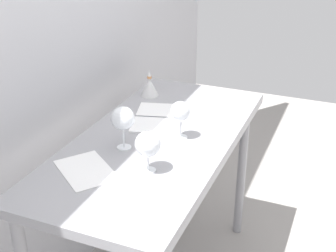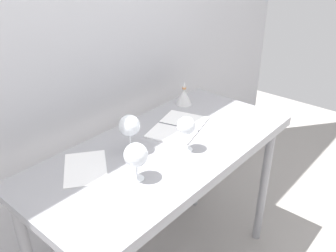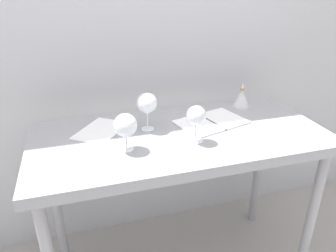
{
  "view_description": "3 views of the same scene",
  "coord_description": "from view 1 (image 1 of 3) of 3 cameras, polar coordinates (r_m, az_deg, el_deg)",
  "views": [
    {
      "loc": [
        -1.69,
        -0.77,
        1.84
      ],
      "look_at": [
        0.04,
        -0.05,
        0.94
      ],
      "focal_mm": 50.18,
      "sensor_mm": 36.0,
      "label": 1
    },
    {
      "loc": [
        -1.11,
        -0.98,
        1.79
      ],
      "look_at": [
        0.01,
        -0.02,
        1.01
      ],
      "focal_mm": 38.55,
      "sensor_mm": 36.0,
      "label": 2
    },
    {
      "loc": [
        -0.45,
        -1.31,
        1.58
      ],
      "look_at": [
        -0.07,
        -0.02,
        0.95
      ],
      "focal_mm": 34.36,
      "sensor_mm": 36.0,
      "label": 3
    }
  ],
  "objects": [
    {
      "name": "decanter_funnel",
      "position": [
        2.52,
        -2.26,
        4.81
      ],
      "size": [
        0.1,
        0.1,
        0.14
      ],
      "color": "silver",
      "rests_on": "steel_counter"
    },
    {
      "name": "back_wall",
      "position": [
        2.17,
        -13.81,
        10.41
      ],
      "size": [
        3.8,
        0.04,
        2.6
      ],
      "primitive_type": "cube",
      "color": "#B6B6BB",
      "rests_on": "ground_plane"
    },
    {
      "name": "wine_glass_near_center",
      "position": [
        2.02,
        1.5,
        1.69
      ],
      "size": [
        0.09,
        0.09,
        0.17
      ],
      "color": "white",
      "rests_on": "steel_counter"
    },
    {
      "name": "wine_glass_near_left",
      "position": [
        1.77,
        -2.47,
        -2.3
      ],
      "size": [
        0.1,
        0.1,
        0.17
      ],
      "color": "white",
      "rests_on": "steel_counter"
    },
    {
      "name": "tasting_sheet_upper",
      "position": [
        1.86,
        -9.92,
        -5.29
      ],
      "size": [
        0.3,
        0.32,
        0.0
      ],
      "primitive_type": "cube",
      "rotation": [
        0.0,
        0.0,
        -0.64
      ],
      "color": "white",
      "rests_on": "steel_counter"
    },
    {
      "name": "wine_glass_far_left",
      "position": [
        1.94,
        -5.5,
        0.84
      ],
      "size": [
        0.1,
        0.1,
        0.19
      ],
      "color": "white",
      "rests_on": "steel_counter"
    },
    {
      "name": "steel_counter",
      "position": [
        2.13,
        -1.42,
        -3.92
      ],
      "size": [
        1.4,
        0.65,
        0.9
      ],
      "color": "#939399",
      "rests_on": "ground_plane"
    },
    {
      "name": "open_notebook",
      "position": [
        2.26,
        -1.16,
        1.02
      ],
      "size": [
        0.39,
        0.31,
        0.01
      ],
      "rotation": [
        0.0,
        0.0,
        0.28
      ],
      "color": "white",
      "rests_on": "steel_counter"
    }
  ]
}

